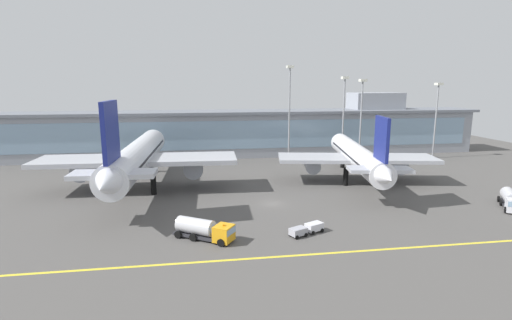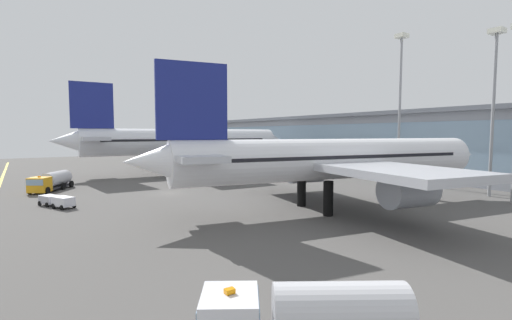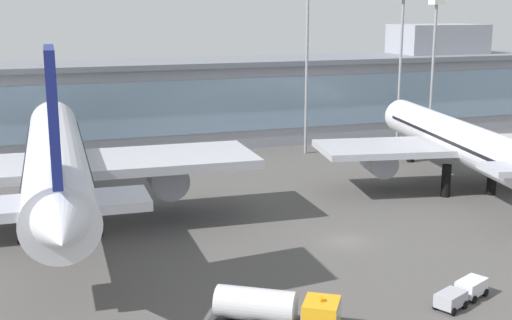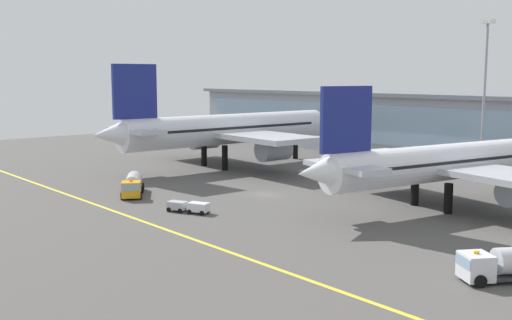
% 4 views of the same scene
% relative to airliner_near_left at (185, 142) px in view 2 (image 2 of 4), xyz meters
% --- Properties ---
extents(ground_plane, '(206.45, 206.45, 0.00)m').
position_rel_airliner_near_left_xyz_m(ground_plane, '(25.50, -12.95, -7.03)').
color(ground_plane, '#514F4C').
extents(terminal_building, '(150.46, 14.00, 18.85)m').
position_rel_airliner_near_left_xyz_m(terminal_building, '(27.16, 37.34, 0.20)').
color(terminal_building, '#9399A3').
rests_on(terminal_building, ground).
extents(airliner_near_left, '(40.46, 54.34, 19.21)m').
position_rel_airliner_near_left_xyz_m(airliner_near_left, '(0.00, 0.00, 0.00)').
color(airliner_near_left, black).
rests_on(airliner_near_left, ground).
extents(airliner_near_right, '(35.69, 47.71, 16.11)m').
position_rel_airliner_near_left_xyz_m(airliner_near_right, '(47.11, -0.24, -1.15)').
color(airliner_near_right, black).
rests_on(airliner_near_right, ground).
extents(fuel_tanker_truck, '(8.90, 6.99, 2.90)m').
position_rel_airliner_near_left_xyz_m(fuel_tanker_truck, '(12.89, -27.82, -5.52)').
color(fuel_tanker_truck, black).
rests_on(fuel_tanker_truck, ground).
extents(baggage_tug_near, '(6.86, 8.96, 2.90)m').
position_rel_airliner_near_left_xyz_m(baggage_tug_near, '(66.66, -22.18, -5.52)').
color(baggage_tug_near, black).
rests_on(baggage_tug_near, ground).
extents(service_truck_far, '(5.70, 3.85, 1.40)m').
position_rel_airliner_near_left_xyz_m(service_truck_far, '(27.65, -28.12, -6.24)').
color(service_truck_far, black).
rests_on(service_truck_far, ground).
extents(apron_light_mast_west, '(1.80, 1.80, 23.67)m').
position_rel_airliner_near_left_xyz_m(apron_light_mast_west, '(53.34, 24.65, 8.45)').
color(apron_light_mast_west, gray).
rests_on(apron_light_mast_west, ground).
extents(apron_light_mast_east, '(1.80, 1.80, 26.54)m').
position_rel_airliner_near_left_xyz_m(apron_light_mast_east, '(37.80, 25.37, 10.03)').
color(apron_light_mast_east, gray).
rests_on(apron_light_mast_east, ground).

